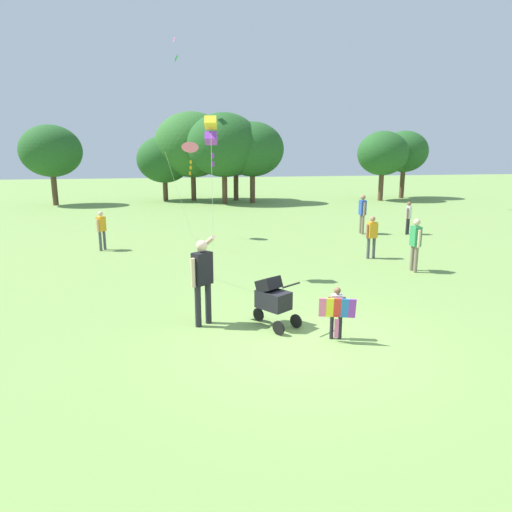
# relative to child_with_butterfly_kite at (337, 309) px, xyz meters

# --- Properties ---
(ground_plane) EXTENTS (120.00, 120.00, 0.00)m
(ground_plane) POSITION_rel_child_with_butterfly_kite_xyz_m (-0.66, 0.10, -0.61)
(ground_plane) COLOR #75994C
(treeline_distant) EXTENTS (29.35, 7.32, 6.37)m
(treeline_distant) POSITION_rel_child_with_butterfly_kite_xyz_m (1.93, 25.37, 3.10)
(treeline_distant) COLOR brown
(treeline_distant) RESTS_ON ground
(child_with_butterfly_kite) EXTENTS (0.68, 0.45, 1.01)m
(child_with_butterfly_kite) POSITION_rel_child_with_butterfly_kite_xyz_m (0.00, 0.00, 0.00)
(child_with_butterfly_kite) COLOR #232328
(child_with_butterfly_kite) RESTS_ON ground
(person_adult_flyer) EXTENTS (0.54, 0.70, 1.84)m
(person_adult_flyer) POSITION_rel_child_with_butterfly_kite_xyz_m (-2.35, 1.30, 0.45)
(person_adult_flyer) COLOR #232328
(person_adult_flyer) RESTS_ON ground
(stroller) EXTENTS (0.87, 1.07, 1.03)m
(stroller) POSITION_rel_child_with_butterfly_kite_xyz_m (-0.99, 0.92, 0.00)
(stroller) COLOR black
(stroller) RESTS_ON ground
(kite_adult_black) EXTENTS (0.59, 3.52, 4.38)m
(kite_adult_black) POSITION_rel_child_with_butterfly_kite_xyz_m (-1.69, 4.73, 3.38)
(kite_adult_black) COLOR yellow
(kite_adult_black) RESTS_ON ground
(kite_orange_delta) EXTENTS (1.44, 3.22, 3.90)m
(kite_orange_delta) POSITION_rel_child_with_butterfly_kite_xyz_m (-1.76, 11.17, 3.02)
(kite_orange_delta) COLOR pink
(kite_orange_delta) RESTS_ON ground
(distant_kites_cluster) EXTENTS (18.94, 13.81, 10.67)m
(distant_kites_cluster) POSITION_rel_child_with_butterfly_kite_xyz_m (6.36, 20.53, 11.27)
(distant_kites_cluster) COLOR yellow
(person_red_shirt) EXTENTS (0.35, 0.35, 1.41)m
(person_red_shirt) POSITION_rel_child_with_butterfly_kite_xyz_m (7.41, 10.09, 0.22)
(person_red_shirt) COLOR #232328
(person_red_shirt) RESTS_ON ground
(person_sitting_far) EXTENTS (0.45, 0.23, 1.42)m
(person_sitting_far) POSITION_rel_child_with_butterfly_kite_xyz_m (3.74, 6.13, 0.23)
(person_sitting_far) COLOR #4C4C51
(person_sitting_far) RESTS_ON ground
(person_couple_left) EXTENTS (0.24, 0.50, 1.57)m
(person_couple_left) POSITION_rel_child_with_butterfly_kite_xyz_m (4.18, 4.26, 0.32)
(person_couple_left) COLOR #7F705B
(person_couple_left) RESTS_ON ground
(person_kid_running) EXTENTS (0.26, 0.54, 1.69)m
(person_kid_running) POSITION_rel_child_with_butterfly_kite_xyz_m (5.51, 10.62, 0.39)
(person_kid_running) COLOR #7F705B
(person_kid_running) RESTS_ON ground
(person_back_turned) EXTENTS (0.33, 0.39, 1.42)m
(person_back_turned) POSITION_rel_child_with_butterfly_kite_xyz_m (-5.13, 9.42, 0.23)
(person_back_turned) COLOR #4C4C51
(person_back_turned) RESTS_ON ground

